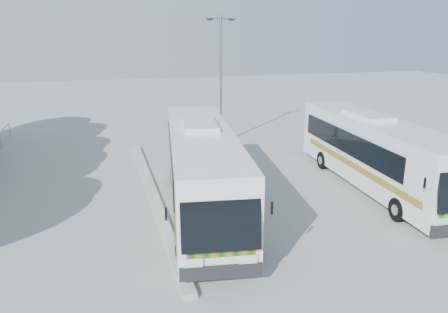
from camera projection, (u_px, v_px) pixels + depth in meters
name	position (u px, v px, depth m)	size (l,w,h in m)	color
ground	(216.00, 206.00, 17.53)	(100.00, 100.00, 0.00)	gray
kerb_divider	(152.00, 192.00, 18.75)	(0.40, 16.00, 0.15)	#B2B2AD
coach_main	(202.00, 167.00, 16.71)	(3.84, 11.52, 3.14)	silver
coach_adjacent	(376.00, 152.00, 19.11)	(2.97, 11.08, 3.04)	silver
lamppost	(221.00, 75.00, 26.06)	(1.82, 0.75, 7.63)	gray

